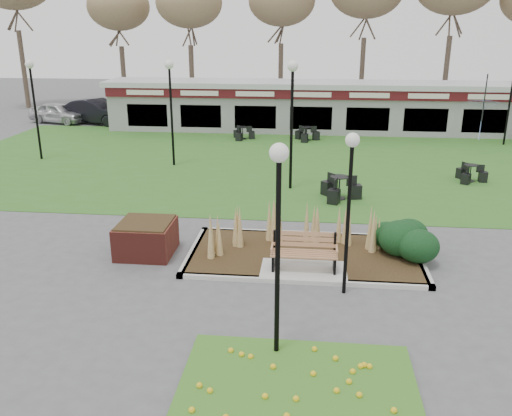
# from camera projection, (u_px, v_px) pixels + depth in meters

# --- Properties ---
(ground) EXTENTS (100.00, 100.00, 0.00)m
(ground) POSITION_uv_depth(u_px,v_px,m) (303.00, 276.00, 13.84)
(ground) COLOR #515154
(ground) RESTS_ON ground
(lawn) EXTENTS (34.00, 16.00, 0.02)m
(lawn) POSITION_uv_depth(u_px,v_px,m) (309.00, 163.00, 25.13)
(lawn) COLOR #306620
(lawn) RESTS_ON ground
(flower_bed) EXTENTS (4.20, 3.00, 0.16)m
(flower_bed) POSITION_uv_depth(u_px,v_px,m) (298.00, 388.00, 9.48)
(flower_bed) COLOR #3A7722
(flower_bed) RESTS_ON ground
(planting_bed) EXTENTS (6.75, 3.40, 1.27)m
(planting_bed) POSITION_uv_depth(u_px,v_px,m) (351.00, 245.00, 14.86)
(planting_bed) COLOR #321E14
(planting_bed) RESTS_ON ground
(park_bench) EXTENTS (1.70, 0.66, 0.93)m
(park_bench) POSITION_uv_depth(u_px,v_px,m) (304.00, 251.00, 13.88)
(park_bench) COLOR #9B6C46
(park_bench) RESTS_ON ground
(brick_planter) EXTENTS (1.50, 1.50, 0.95)m
(brick_planter) POSITION_uv_depth(u_px,v_px,m) (146.00, 238.00, 15.06)
(brick_planter) COLOR maroon
(brick_planter) RESTS_ON ground
(food_pavilion) EXTENTS (24.60, 3.40, 2.90)m
(food_pavilion) POSITION_uv_depth(u_px,v_px,m) (311.00, 106.00, 32.15)
(food_pavilion) COLOR gray
(food_pavilion) RESTS_ON ground
(lamp_post_near_left) EXTENTS (0.35, 0.35, 4.19)m
(lamp_post_near_left) POSITION_uv_depth(u_px,v_px,m) (278.00, 206.00, 9.60)
(lamp_post_near_left) COLOR black
(lamp_post_near_left) RESTS_ON ground
(lamp_post_near_right) EXTENTS (0.32, 0.32, 3.88)m
(lamp_post_near_right) POSITION_uv_depth(u_px,v_px,m) (350.00, 179.00, 12.07)
(lamp_post_near_right) COLOR black
(lamp_post_near_right) RESTS_ON ground
(lamp_post_mid_left) EXTENTS (0.39, 0.39, 4.65)m
(lamp_post_mid_left) POSITION_uv_depth(u_px,v_px,m) (170.00, 90.00, 23.58)
(lamp_post_mid_left) COLOR black
(lamp_post_mid_left) RESTS_ON ground
(lamp_post_mid_right) EXTENTS (0.40, 0.40, 4.86)m
(lamp_post_mid_right) POSITION_uv_depth(u_px,v_px,m) (292.00, 97.00, 20.04)
(lamp_post_mid_right) COLOR black
(lamp_post_mid_right) RESTS_ON ground
(lamp_post_far_left) EXTENTS (0.38, 0.38, 4.58)m
(lamp_post_far_left) POSITION_uv_depth(u_px,v_px,m) (32.00, 88.00, 24.71)
(lamp_post_far_left) COLOR black
(lamp_post_far_left) RESTS_ON ground
(bistro_set_a) EXTENTS (1.51, 1.57, 0.85)m
(bistro_set_a) POSITION_uv_depth(u_px,v_px,m) (339.00, 191.00, 19.81)
(bistro_set_a) COLOR black
(bistro_set_a) RESTS_ON ground
(bistro_set_b) EXTENTS (1.25, 1.27, 0.69)m
(bistro_set_b) POSITION_uv_depth(u_px,v_px,m) (243.00, 135.00, 30.13)
(bistro_set_b) COLOR black
(bistro_set_b) RESTS_ON ground
(bistro_set_c) EXTENTS (1.16, 1.30, 0.69)m
(bistro_set_c) POSITION_uv_depth(u_px,v_px,m) (470.00, 176.00, 22.02)
(bistro_set_c) COLOR black
(bistro_set_c) RESTS_ON ground
(bistro_set_d) EXTENTS (1.39, 1.33, 0.75)m
(bistro_set_d) POSITION_uv_depth(u_px,v_px,m) (307.00, 136.00, 29.77)
(bistro_set_d) COLOR black
(bistro_set_d) RESTS_ON ground
(patio_umbrella) EXTENTS (2.47, 2.51, 2.80)m
(patio_umbrella) POSITION_uv_depth(u_px,v_px,m) (482.00, 120.00, 25.87)
(patio_umbrella) COLOR black
(patio_umbrella) RESTS_ON ground
(car_silver) EXTENTS (4.17, 2.55, 1.33)m
(car_silver) POSITION_uv_depth(u_px,v_px,m) (58.00, 113.00, 35.00)
(car_silver) COLOR silver
(car_silver) RESTS_ON ground
(car_black) EXTENTS (5.05, 3.09, 1.57)m
(car_black) POSITION_uv_depth(u_px,v_px,m) (97.00, 111.00, 34.70)
(car_black) COLOR black
(car_black) RESTS_ON ground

